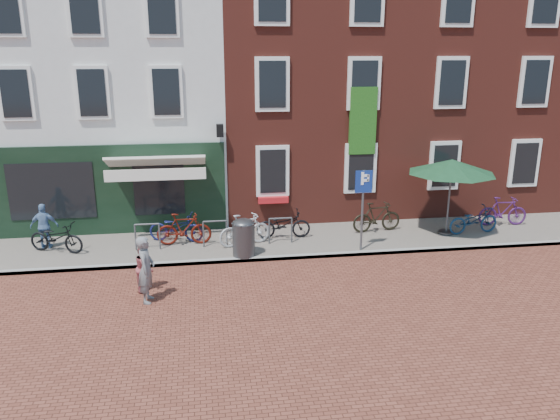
{
  "coord_description": "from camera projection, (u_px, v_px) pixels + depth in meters",
  "views": [
    {
      "loc": [
        -1.89,
        -14.67,
        5.86
      ],
      "look_at": [
        0.36,
        0.34,
        1.42
      ],
      "focal_mm": 35.28,
      "sensor_mm": 36.0,
      "label": 1
    }
  ],
  "objects": [
    {
      "name": "bicycle_0",
      "position": [
        56.0,
        238.0,
        16.15
      ],
      "size": [
        1.81,
        1.17,
        0.9
      ],
      "primitive_type": "imported",
      "rotation": [
        0.0,
        0.0,
        1.2
      ],
      "color": "black",
      "rests_on": "sidewalk"
    },
    {
      "name": "litter_bin",
      "position": [
        244.0,
        235.0,
        15.82
      ],
      "size": [
        0.65,
        0.65,
        1.19
      ],
      "color": "#3D3D40",
      "rests_on": "sidewalk"
    },
    {
      "name": "building_stucco",
      "position": [
        112.0,
        87.0,
        20.51
      ],
      "size": [
        8.0,
        8.0,
        9.0
      ],
      "primitive_type": "cube",
      "color": "silver",
      "rests_on": "ground"
    },
    {
      "name": "parasol",
      "position": [
        452.0,
        164.0,
        17.24
      ],
      "size": [
        2.77,
        2.77,
        2.55
      ],
      "color": "#4C4C4F",
      "rests_on": "sidewalk"
    },
    {
      "name": "cafe_person",
      "position": [
        44.0,
        226.0,
        16.4
      ],
      "size": [
        0.82,
        0.35,
        1.38
      ],
      "primitive_type": "imported",
      "rotation": [
        0.0,
        0.0,
        3.13
      ],
      "color": "#6183AF",
      "rests_on": "sidewalk"
    },
    {
      "name": "sidewalk",
      "position": [
        295.0,
        240.0,
        17.39
      ],
      "size": [
        24.0,
        3.0,
        0.1
      ],
      "primitive_type": "cube",
      "color": "slate",
      "rests_on": "ground"
    },
    {
      "name": "building_brick_mid",
      "position": [
        296.0,
        72.0,
        21.36
      ],
      "size": [
        6.0,
        8.0,
        10.0
      ],
      "primitive_type": "cube",
      "color": "maroon",
      "rests_on": "ground"
    },
    {
      "name": "bicycle_5",
      "position": [
        377.0,
        217.0,
        17.96
      ],
      "size": [
        1.7,
        0.66,
        1.0
      ],
      "primitive_type": "imported",
      "rotation": [
        0.0,
        0.0,
        1.69
      ],
      "color": "black",
      "rests_on": "sidewalk"
    },
    {
      "name": "bicycle_4",
      "position": [
        283.0,
        224.0,
        17.36
      ],
      "size": [
        1.73,
        0.66,
        0.9
      ],
      "primitive_type": "imported",
      "rotation": [
        0.0,
        0.0,
        1.53
      ],
      "color": "black",
      "rests_on": "sidewalk"
    },
    {
      "name": "woman",
      "position": [
        146.0,
        269.0,
        13.09
      ],
      "size": [
        0.45,
        0.64,
        1.65
      ],
      "primitive_type": "imported",
      "rotation": [
        0.0,
        0.0,
        1.47
      ],
      "color": "slate",
      "rests_on": "ground"
    },
    {
      "name": "bicycle_7",
      "position": [
        503.0,
        211.0,
        18.6
      ],
      "size": [
        1.7,
        0.63,
        1.0
      ],
      "primitive_type": "imported",
      "rotation": [
        0.0,
        0.0,
        1.47
      ],
      "color": "#411851",
      "rests_on": "sidewalk"
    },
    {
      "name": "bicycle_6",
      "position": [
        473.0,
        220.0,
        17.8
      ],
      "size": [
        1.76,
        0.77,
        0.9
      ],
      "primitive_type": "imported",
      "rotation": [
        0.0,
        0.0,
        1.67
      ],
      "color": "navy",
      "rests_on": "sidewalk"
    },
    {
      "name": "bicycle_2",
      "position": [
        176.0,
        227.0,
        17.07
      ],
      "size": [
        1.8,
        1.01,
        0.9
      ],
      "primitive_type": "imported",
      "rotation": [
        0.0,
        0.0,
        1.31
      ],
      "color": "#14194D",
      "rests_on": "sidewalk"
    },
    {
      "name": "building_brick_right",
      "position": [
        442.0,
        72.0,
        22.21
      ],
      "size": [
        6.0,
        8.0,
        10.0
      ],
      "primitive_type": "cube",
      "color": "maroon",
      "rests_on": "ground"
    },
    {
      "name": "bicycle_3",
      "position": [
        245.0,
        230.0,
        16.7
      ],
      "size": [
        1.72,
        0.96,
        1.0
      ],
      "primitive_type": "imported",
      "rotation": [
        0.0,
        0.0,
        1.89
      ],
      "color": "#BBBBBD",
      "rests_on": "sidewalk"
    },
    {
      "name": "parking_sign",
      "position": [
        363.0,
        196.0,
        15.96
      ],
      "size": [
        0.5,
        0.08,
        2.43
      ],
      "color": "#4C4C4F",
      "rests_on": "sidewalk"
    },
    {
      "name": "bicycle_1",
      "position": [
        184.0,
        229.0,
        16.76
      ],
      "size": [
        1.67,
        0.51,
        1.0
      ],
      "primitive_type": "imported",
      "rotation": [
        0.0,
        0.0,
        1.54
      ],
      "color": "#501109",
      "rests_on": "sidewalk"
    },
    {
      "name": "boy",
      "position": [
        145.0,
        268.0,
        13.77
      ],
      "size": [
        0.54,
        0.65,
        1.21
      ],
      "primitive_type": "imported",
      "rotation": [
        0.0,
        0.0,
        1.42
      ],
      "color": "#9C4248",
      "rests_on": "ground"
    },
    {
      "name": "ground",
      "position": [
        270.0,
        261.0,
        15.84
      ],
      "size": [
        80.0,
        80.0,
        0.0
      ],
      "primitive_type": "plane",
      "color": "brown"
    }
  ]
}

